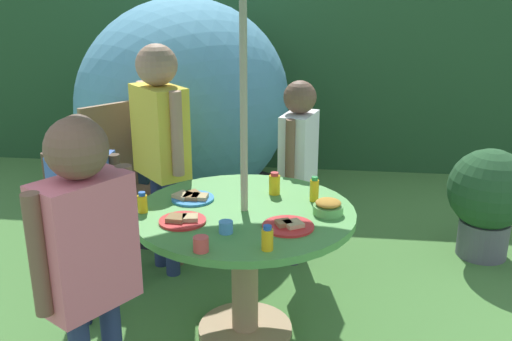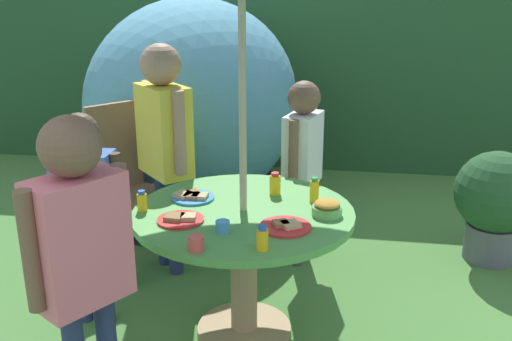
# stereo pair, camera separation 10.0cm
# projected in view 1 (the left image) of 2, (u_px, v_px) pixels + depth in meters

# --- Properties ---
(ground_plane) EXTENTS (10.00, 10.00, 0.02)m
(ground_plane) POSITION_uv_depth(u_px,v_px,m) (245.00, 333.00, 3.06)
(ground_plane) COLOR #477A38
(hedge_backdrop) EXTENTS (9.00, 0.70, 1.82)m
(hedge_backdrop) POSITION_uv_depth(u_px,v_px,m) (288.00, 72.00, 5.78)
(hedge_backdrop) COLOR #234C28
(hedge_backdrop) RESTS_ON ground_plane
(garden_table) EXTENTS (1.11, 1.11, 0.70)m
(garden_table) POSITION_uv_depth(u_px,v_px,m) (245.00, 240.00, 2.89)
(garden_table) COLOR tan
(garden_table) RESTS_ON ground_plane
(wooden_chair) EXTENTS (0.61, 0.61, 1.05)m
(wooden_chair) POSITION_uv_depth(u_px,v_px,m) (125.00, 178.00, 3.66)
(wooden_chair) COLOR brown
(wooden_chair) RESTS_ON ground_plane
(dome_tent) EXTENTS (2.42, 2.42, 1.67)m
(dome_tent) POSITION_uv_depth(u_px,v_px,m) (186.00, 105.00, 4.63)
(dome_tent) COLOR teal
(dome_tent) RESTS_ON ground_plane
(potted_plant) EXTENTS (0.54, 0.54, 0.75)m
(potted_plant) POSITION_uv_depth(u_px,v_px,m) (488.00, 197.00, 3.78)
(potted_plant) COLOR #595960
(potted_plant) RESTS_ON ground_plane
(child_in_white_shirt) EXTENTS (0.25, 0.40, 1.21)m
(child_in_white_shirt) POSITION_uv_depth(u_px,v_px,m) (299.00, 149.00, 3.61)
(child_in_white_shirt) COLOR #3F3F47
(child_in_white_shirt) RESTS_ON ground_plane
(child_in_yellow_shirt) EXTENTS (0.41, 0.41, 1.44)m
(child_in_yellow_shirt) POSITION_uv_depth(u_px,v_px,m) (160.00, 132.00, 3.43)
(child_in_yellow_shirt) COLOR navy
(child_in_yellow_shirt) RESTS_ON ground_plane
(child_in_blue_shirt) EXTENTS (0.40, 0.20, 1.17)m
(child_in_blue_shirt) POSITION_uv_depth(u_px,v_px,m) (84.00, 196.00, 2.89)
(child_in_blue_shirt) COLOR navy
(child_in_blue_shirt) RESTS_ON ground_plane
(child_in_pink_shirt) EXTENTS (0.35, 0.40, 1.34)m
(child_in_pink_shirt) POSITION_uv_depth(u_px,v_px,m) (86.00, 244.00, 2.12)
(child_in_pink_shirt) COLOR navy
(child_in_pink_shirt) RESTS_ON ground_plane
(snack_bowl) EXTENTS (0.15, 0.15, 0.08)m
(snack_bowl) POSITION_uv_depth(u_px,v_px,m) (328.00, 207.00, 2.78)
(snack_bowl) COLOR #66B259
(snack_bowl) RESTS_ON garden_table
(plate_near_right) EXTENTS (0.24, 0.24, 0.03)m
(plate_near_right) POSITION_uv_depth(u_px,v_px,m) (288.00, 226.00, 2.63)
(plate_near_right) COLOR red
(plate_near_right) RESTS_ON garden_table
(plate_near_left) EXTENTS (0.22, 0.22, 0.03)m
(plate_near_left) POSITION_uv_depth(u_px,v_px,m) (182.00, 220.00, 2.69)
(plate_near_left) COLOR red
(plate_near_left) RESTS_ON garden_table
(plate_center_front) EXTENTS (0.22, 0.22, 0.03)m
(plate_center_front) POSITION_uv_depth(u_px,v_px,m) (192.00, 197.00, 2.97)
(plate_center_front) COLOR #338CD8
(plate_center_front) RESTS_ON garden_table
(juice_bottle_far_left) EXTENTS (0.05, 0.05, 0.10)m
(juice_bottle_far_left) POSITION_uv_depth(u_px,v_px,m) (142.00, 203.00, 2.80)
(juice_bottle_far_left) COLOR yellow
(juice_bottle_far_left) RESTS_ON garden_table
(juice_bottle_far_right) EXTENTS (0.05, 0.05, 0.11)m
(juice_bottle_far_right) POSITION_uv_depth(u_px,v_px,m) (267.00, 239.00, 2.40)
(juice_bottle_far_right) COLOR yellow
(juice_bottle_far_right) RESTS_ON garden_table
(juice_bottle_center_back) EXTENTS (0.05, 0.05, 0.13)m
(juice_bottle_center_back) POSITION_uv_depth(u_px,v_px,m) (314.00, 190.00, 2.94)
(juice_bottle_center_back) COLOR yellow
(juice_bottle_center_back) RESTS_ON garden_table
(juice_bottle_mid_left) EXTENTS (0.06, 0.06, 0.12)m
(juice_bottle_mid_left) POSITION_uv_depth(u_px,v_px,m) (274.00, 184.00, 3.04)
(juice_bottle_mid_left) COLOR yellow
(juice_bottle_mid_left) RESTS_ON garden_table
(cup_near) EXTENTS (0.06, 0.06, 0.06)m
(cup_near) POSITION_uv_depth(u_px,v_px,m) (226.00, 227.00, 2.57)
(cup_near) COLOR #4C99D8
(cup_near) RESTS_ON garden_table
(cup_far) EXTENTS (0.07, 0.07, 0.06)m
(cup_far) POSITION_uv_depth(u_px,v_px,m) (201.00, 244.00, 2.40)
(cup_far) COLOR #E04C47
(cup_far) RESTS_ON garden_table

